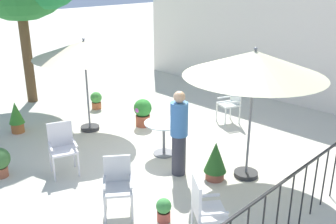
{
  "coord_description": "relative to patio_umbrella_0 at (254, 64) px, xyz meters",
  "views": [
    {
      "loc": [
        5.49,
        -5.01,
        3.57
      ],
      "look_at": [
        0.0,
        0.5,
        0.72
      ],
      "focal_mm": 41.32,
      "sensor_mm": 36.0,
      "label": 1
    }
  ],
  "objects": [
    {
      "name": "potted_plant_2",
      "position": [
        -0.34,
        -0.5,
        -1.72
      ],
      "size": [
        0.41,
        0.41,
        0.73
      ],
      "color": "brown",
      "rests_on": "ground"
    },
    {
      "name": "potted_plant_6",
      "position": [
        -4.97,
        -2.05,
        -1.71
      ],
      "size": [
        0.35,
        0.35,
        0.74
      ],
      "color": "#AE6030",
      "rests_on": "ground"
    },
    {
      "name": "cafe_table_0",
      "position": [
        -1.72,
        -0.44,
        -1.61
      ],
      "size": [
        0.79,
        0.79,
        0.71
      ],
      "color": "white",
      "rests_on": "ground"
    },
    {
      "name": "potted_plant_1",
      "position": [
        -5.04,
        0.23,
        -1.86
      ],
      "size": [
        0.31,
        0.31,
        0.47
      ],
      "color": "#BE6539",
      "rests_on": "ground"
    },
    {
      "name": "standing_person",
      "position": [
        -0.95,
        -0.81,
        -1.28
      ],
      "size": [
        0.41,
        0.41,
        1.61
      ],
      "color": "#33333D",
      "rests_on": "ground"
    },
    {
      "name": "patio_chair_2",
      "position": [
        -0.78,
        -2.36,
        -1.58
      ],
      "size": [
        0.63,
        0.63,
        0.91
      ],
      "color": "silver",
      "rests_on": "ground"
    },
    {
      "name": "patio_chair_0",
      "position": [
        -2.51,
        -2.29,
        -1.55
      ],
      "size": [
        0.58,
        0.6,
        0.97
      ],
      "color": "silver",
      "rests_on": "ground"
    },
    {
      "name": "patio_chair_3",
      "position": [
        0.58,
        -1.92,
        -1.58
      ],
      "size": [
        0.65,
        0.64,
        0.94
      ],
      "color": "silver",
      "rests_on": "ground"
    },
    {
      "name": "patio_umbrella_0",
      "position": [
        0.0,
        0.0,
        0.0
      ],
      "size": [
        2.42,
        2.42,
        2.39
      ],
      "color": "#2D2D2D",
      "rests_on": "ground"
    },
    {
      "name": "terrace_railing",
      "position": [
        1.4,
        -0.48,
        -1.43
      ],
      "size": [
        0.03,
        5.78,
        1.01
      ],
      "color": "black",
      "rests_on": "ground"
    },
    {
      "name": "potted_plant_5",
      "position": [
        -3.2,
        0.3,
        -1.74
      ],
      "size": [
        0.44,
        0.46,
        0.68
      ],
      "color": "#AA5136",
      "rests_on": "ground"
    },
    {
      "name": "potted_plant_4",
      "position": [
        -0.1,
        -2.03,
        -1.9
      ],
      "size": [
        0.24,
        0.24,
        0.38
      ],
      "color": "#AF4B3C",
      "rests_on": "ground"
    },
    {
      "name": "villa_facade",
      "position": [
        -2.06,
        4.52,
        -0.2
      ],
      "size": [
        10.19,
        0.3,
        3.81
      ],
      "primitive_type": "cube",
      "color": "white",
      "rests_on": "ground"
    },
    {
      "name": "patio_umbrella_1",
      "position": [
        -3.92,
        -0.76,
        -0.19
      ],
      "size": [
        2.3,
        2.3,
        2.18
      ],
      "color": "#2D2D2D",
      "rests_on": "ground"
    },
    {
      "name": "ground_plane",
      "position": [
        -2.06,
        -0.48,
        -2.11
      ],
      "size": [
        60.0,
        60.0,
        0.0
      ],
      "primitive_type": "plane",
      "color": "beige"
    },
    {
      "name": "patio_chair_1",
      "position": [
        -1.84,
        2.01,
        -1.57
      ],
      "size": [
        0.59,
        0.58,
        0.89
      ],
      "color": "silver",
      "rests_on": "ground"
    }
  ]
}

